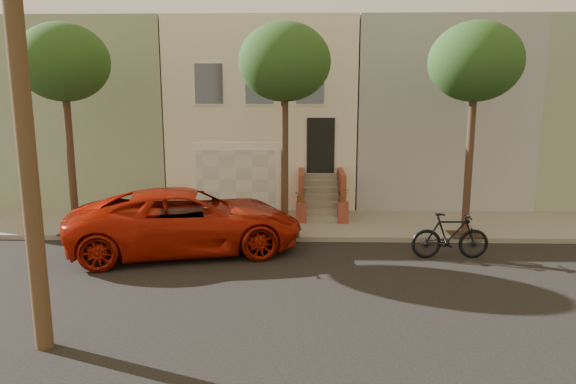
{
  "coord_description": "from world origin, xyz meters",
  "views": [
    {
      "loc": [
        1.49,
        -11.5,
        4.36
      ],
      "look_at": [
        1.12,
        3.0,
        1.62
      ],
      "focal_mm": 32.22,
      "sensor_mm": 36.0,
      "label": 1
    }
  ],
  "objects": [
    {
      "name": "ground",
      "position": [
        0.0,
        0.0,
        0.0
      ],
      "size": [
        90.0,
        90.0,
        0.0
      ],
      "primitive_type": "plane",
      "color": "black",
      "rests_on": "ground"
    },
    {
      "name": "sidewalk",
      "position": [
        0.0,
        5.35,
        0.07
      ],
      "size": [
        40.0,
        3.7,
        0.15
      ],
      "primitive_type": "cube",
      "color": "gray",
      "rests_on": "ground"
    },
    {
      "name": "house_row",
      "position": [
        0.0,
        11.19,
        3.64
      ],
      "size": [
        33.1,
        11.7,
        7.0
      ],
      "color": "beige",
      "rests_on": "sidewalk"
    },
    {
      "name": "tree_left",
      "position": [
        -5.5,
        3.9,
        5.26
      ],
      "size": [
        2.7,
        2.57,
        6.3
      ],
      "color": "#2D2116",
      "rests_on": "sidewalk"
    },
    {
      "name": "tree_mid",
      "position": [
        1.0,
        3.9,
        5.26
      ],
      "size": [
        2.7,
        2.57,
        6.3
      ],
      "color": "#2D2116",
      "rests_on": "sidewalk"
    },
    {
      "name": "tree_right",
      "position": [
        6.5,
        3.9,
        5.26
      ],
      "size": [
        2.7,
        2.57,
        6.3
      ],
      "color": "#2D2116",
      "rests_on": "sidewalk"
    },
    {
      "name": "pickup_truck",
      "position": [
        -1.69,
        2.52,
        0.89
      ],
      "size": [
        6.92,
        4.39,
        1.78
      ],
      "primitive_type": "imported",
      "rotation": [
        0.0,
        0.0,
        1.81
      ],
      "color": "#A81807",
      "rests_on": "ground"
    },
    {
      "name": "motorcycle",
      "position": [
        5.52,
        2.03,
        0.63
      ],
      "size": [
        2.1,
        0.65,
        1.25
      ],
      "primitive_type": "imported",
      "rotation": [
        0.0,
        0.0,
        1.6
      ],
      "color": "black",
      "rests_on": "ground"
    }
  ]
}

